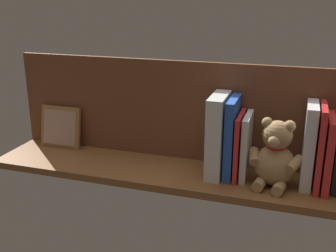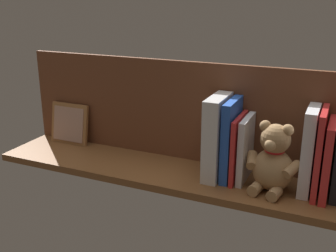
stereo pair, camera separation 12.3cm
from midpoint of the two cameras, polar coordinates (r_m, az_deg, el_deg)
ground_plane at (r=128.35cm, az=2.76°, el=-6.43°), size 112.37×24.76×2.20cm
shelf_back_panel at (r=131.29cm, az=4.49°, el=2.10°), size 112.37×1.50×32.09cm
book_1 at (r=118.11cm, az=24.25°, el=-4.32°), size 1.95×15.08×20.75cm
book_2 at (r=117.74cm, az=23.25°, el=-3.50°), size 1.54×14.70×23.62cm
book_3 at (r=118.46cm, az=21.91°, el=-3.21°), size 3.03×13.17×23.57cm
teddy_bear at (r=116.44cm, az=17.41°, el=-4.75°), size 15.67×13.87×19.60cm
book_4 at (r=120.62cm, az=13.67°, el=-3.18°), size 1.77×13.34×18.89cm
book_5 at (r=120.41cm, az=12.69°, el=-3.07°), size 1.21×14.38×19.18cm
book_6 at (r=120.33cm, az=11.69°, el=-1.91°), size 2.47×13.86×23.53cm
dictionary_thick_white at (r=120.43cm, az=9.75°, el=-1.58°), size 4.58×14.98×24.31cm
picture_frame_leaning at (r=149.74cm, az=-11.32°, el=0.28°), size 14.92×3.98×14.52cm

